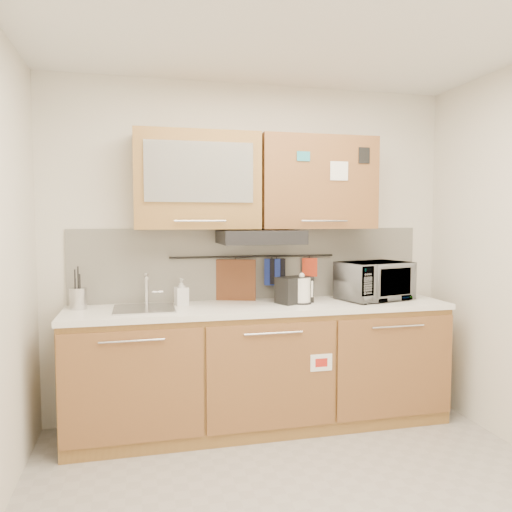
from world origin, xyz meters
TOP-DOWN VIEW (x-y plane):
  - ceiling at (0.00, 0.00)m, footprint 3.20×3.20m
  - wall_back at (0.00, 1.50)m, footprint 3.20×0.00m
  - base_cabinet at (0.00, 1.19)m, footprint 2.80×0.64m
  - countertop at (0.00, 1.19)m, footprint 2.82×0.62m
  - backsplash at (0.00, 1.49)m, footprint 2.80×0.02m
  - upper_cabinets at (-0.00, 1.32)m, footprint 1.82×0.37m
  - range_hood at (0.00, 1.25)m, footprint 0.60×0.46m
  - sink at (-0.85, 1.21)m, footprint 0.42×0.40m
  - utensil_rail at (0.00, 1.45)m, footprint 1.30×0.02m
  - utensil_crock at (-1.30, 1.32)m, footprint 0.14×0.14m
  - kettle at (0.31, 1.18)m, footprint 0.17×0.15m
  - toaster at (0.26, 1.21)m, footprint 0.30×0.25m
  - microwave at (0.92, 1.22)m, footprint 0.61×0.49m
  - soap_bottle at (-0.58, 1.31)m, footprint 0.11×0.11m
  - cutting_board at (-0.15, 1.44)m, footprint 0.30×0.12m
  - oven_mitt at (0.15, 1.44)m, footprint 0.13×0.07m
  - dark_pouch at (0.19, 1.44)m, footprint 0.13×0.05m
  - pot_holder at (0.46, 1.44)m, footprint 0.12×0.06m

SIDE VIEW (x-z plane):
  - base_cabinet at x=0.00m, z-range -0.03..0.85m
  - countertop at x=0.00m, z-range 0.88..0.92m
  - sink at x=-0.85m, z-range 0.79..1.05m
  - utensil_crock at x=-1.30m, z-range 0.85..1.15m
  - kettle at x=0.31m, z-range 0.90..1.13m
  - soap_bottle at x=-0.58m, z-range 0.92..1.12m
  - toaster at x=0.26m, z-range 0.92..1.12m
  - cutting_board at x=-0.15m, z-range 0.86..1.24m
  - microwave at x=0.92m, z-range 0.92..1.22m
  - oven_mitt at x=0.15m, z-range 1.03..1.24m
  - dark_pouch at x=0.19m, z-range 1.04..1.24m
  - pot_holder at x=0.46m, z-range 1.09..1.24m
  - backsplash at x=0.00m, z-range 0.92..1.48m
  - utensil_rail at x=0.00m, z-range 1.25..1.27m
  - wall_back at x=0.00m, z-range -0.30..2.90m
  - range_hood at x=0.00m, z-range 1.37..1.47m
  - upper_cabinets at x=0.00m, z-range 1.48..2.18m
  - ceiling at x=0.00m, z-range 2.60..2.60m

